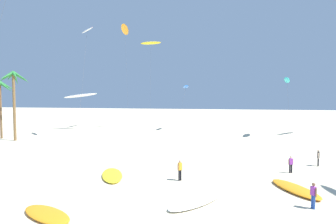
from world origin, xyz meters
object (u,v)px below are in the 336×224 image
(flying_kite_5, at_px, (87,30))
(person_foreground_walker, at_px, (313,194))
(flying_kite_3, at_px, (125,30))
(person_near_left, at_px, (180,169))
(grounded_kite_1, at_px, (47,214))
(person_mid_field, at_px, (291,164))
(palm_tree_1, at_px, (0,91))
(person_near_right, at_px, (318,157))
(flying_kite_7, at_px, (186,87))
(grounded_kite_0, at_px, (195,201))
(flying_kite_1, at_px, (287,80))
(flying_kite_0, at_px, (151,43))
(flying_kite_2, at_px, (81,96))
(grounded_kite_2, at_px, (295,189))
(palm_tree_2, at_px, (14,84))
(grounded_kite_3, at_px, (112,175))

(flying_kite_5, relative_size, person_foreground_walker, 11.16)
(flying_kite_3, xyz_separation_m, person_near_left, (17.36, -35.90, -20.17))
(grounded_kite_1, height_order, person_mid_field, person_mid_field)
(palm_tree_1, bearing_deg, grounded_kite_1, -45.71)
(flying_kite_5, height_order, person_near_right, flying_kite_5)
(flying_kite_5, height_order, flying_kite_7, flying_kite_5)
(grounded_kite_0, bearing_deg, person_mid_field, 49.59)
(grounded_kite_0, bearing_deg, flying_kite_1, 70.20)
(flying_kite_0, distance_m, flying_kite_5, 16.85)
(flying_kite_2, xyz_separation_m, person_near_right, (39.06, -25.00, -6.22))
(grounded_kite_0, xyz_separation_m, person_foreground_walker, (7.37, 0.48, 0.78))
(flying_kite_3, bearing_deg, grounded_kite_2, -54.54)
(palm_tree_1, relative_size, person_near_right, 5.60)
(flying_kite_3, relative_size, grounded_kite_1, 4.98)
(flying_kite_2, height_order, grounded_kite_0, flying_kite_2)
(grounded_kite_1, bearing_deg, palm_tree_2, 131.51)
(grounded_kite_2, xyz_separation_m, person_near_right, (4.09, 8.61, 0.77))
(flying_kite_2, relative_size, grounded_kite_2, 1.77)
(palm_tree_1, height_order, flying_kite_3, flying_kite_3)
(grounded_kite_3, height_order, person_near_right, person_near_right)
(palm_tree_2, height_order, grounded_kite_0, palm_tree_2)
(flying_kite_1, relative_size, grounded_kite_0, 2.13)
(person_near_left, bearing_deg, flying_kite_0, 107.87)
(flying_kite_5, distance_m, grounded_kite_0, 39.01)
(grounded_kite_1, distance_m, person_foreground_walker, 16.37)
(flying_kite_0, distance_m, flying_kite_2, 18.62)
(grounded_kite_0, height_order, person_near_left, person_near_left)
(flying_kite_3, height_order, flying_kite_7, flying_kite_3)
(palm_tree_2, relative_size, person_mid_field, 6.90)
(palm_tree_2, bearing_deg, person_mid_field, -17.60)
(flying_kite_1, relative_size, flying_kite_5, 0.56)
(palm_tree_1, distance_m, flying_kite_1, 47.99)
(flying_kite_2, distance_m, grounded_kite_2, 49.00)
(grounded_kite_0, distance_m, person_near_right, 16.83)
(palm_tree_1, distance_m, flying_kite_7, 33.46)
(flying_kite_1, distance_m, grounded_kite_0, 37.11)
(grounded_kite_2, bearing_deg, person_near_right, 64.59)
(grounded_kite_0, height_order, person_foreground_walker, person_foreground_walker)
(grounded_kite_3, distance_m, person_mid_field, 16.31)
(person_mid_field, bearing_deg, grounded_kite_3, -164.87)
(flying_kite_7, distance_m, grounded_kite_2, 39.74)
(flying_kite_2, relative_size, flying_kite_3, 0.42)
(grounded_kite_0, height_order, grounded_kite_2, grounded_kite_2)
(grounded_kite_1, bearing_deg, grounded_kite_0, 24.44)
(flying_kite_5, height_order, grounded_kite_0, flying_kite_5)
(flying_kite_7, bearing_deg, grounded_kite_1, -93.06)
(person_near_left, bearing_deg, flying_kite_2, 128.60)
(grounded_kite_2, height_order, person_near_left, person_near_left)
(flying_kite_3, distance_m, person_mid_field, 46.22)
(person_near_left, bearing_deg, person_mid_field, 24.27)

